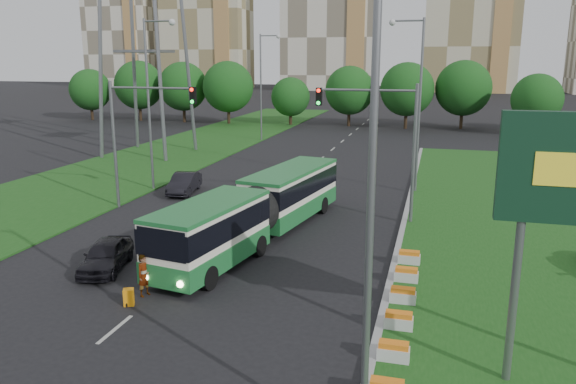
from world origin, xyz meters
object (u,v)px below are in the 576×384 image
(traffic_mast_left, at_px, (136,125))
(shopping_trolley, at_px, (129,297))
(articulated_bus, at_px, (257,209))
(car_left_near, at_px, (106,255))
(car_left_far, at_px, (184,183))
(traffic_mast_median, at_px, (386,131))
(pedestrian, at_px, (144,275))

(traffic_mast_left, bearing_deg, shopping_trolley, -62.48)
(traffic_mast_left, height_order, shopping_trolley, traffic_mast_left)
(articulated_bus, distance_m, car_left_near, 7.98)
(traffic_mast_left, distance_m, car_left_far, 6.61)
(traffic_mast_left, relative_size, car_left_far, 1.85)
(articulated_bus, height_order, car_left_near, articulated_bus)
(car_left_far, bearing_deg, articulated_bus, -55.76)
(articulated_bus, relative_size, car_left_near, 4.04)
(car_left_near, xyz_separation_m, car_left_far, (-3.03, 14.60, 0.02))
(traffic_mast_median, bearing_deg, pedestrian, -122.02)
(traffic_mast_left, bearing_deg, car_left_near, -68.84)
(traffic_mast_median, distance_m, shopping_trolley, 17.12)
(pedestrian, height_order, shopping_trolley, pedestrian)
(car_left_near, bearing_deg, car_left_far, 87.76)
(traffic_mast_median, xyz_separation_m, car_left_far, (-14.33, 3.64, -4.64))
(traffic_mast_median, distance_m, car_left_far, 15.50)
(car_left_far, distance_m, shopping_trolley, 18.72)
(articulated_bus, distance_m, shopping_trolley, 9.44)
(car_left_near, distance_m, shopping_trolley, 4.33)
(car_left_near, distance_m, pedestrian, 3.78)
(car_left_near, distance_m, car_left_far, 14.91)
(traffic_mast_left, relative_size, articulated_bus, 0.49)
(traffic_mast_median, distance_m, pedestrian, 16.08)
(traffic_mast_median, relative_size, pedestrian, 4.59)
(traffic_mast_left, bearing_deg, articulated_bus, -23.84)
(traffic_mast_left, xyz_separation_m, shopping_trolley, (6.82, -13.09, -5.02))
(traffic_mast_left, relative_size, shopping_trolley, 11.98)
(shopping_trolley, bearing_deg, traffic_mast_median, 34.49)
(car_left_far, bearing_deg, pedestrian, -79.29)
(traffic_mast_left, height_order, pedestrian, traffic_mast_left)
(car_left_near, bearing_deg, traffic_mast_left, 97.19)
(traffic_mast_left, height_order, articulated_bus, traffic_mast_left)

